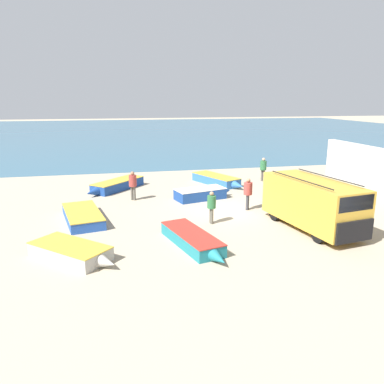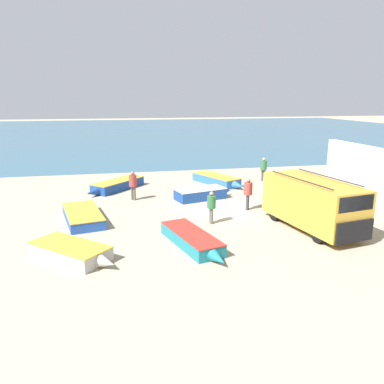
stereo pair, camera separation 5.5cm
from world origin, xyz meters
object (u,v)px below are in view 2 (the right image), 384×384
Objects in this scene: fishing_rowboat_1 at (310,189)px; fisherman_3 at (211,204)px; fisherman_1 at (264,167)px; fisherman_0 at (133,183)px; fishing_rowboat_0 at (218,180)px; fishing_rowboat_2 at (72,252)px; fishing_rowboat_5 at (193,240)px; fishing_rowboat_4 at (82,215)px; fisherman_2 at (248,191)px; fishing_rowboat_3 at (116,185)px; parked_van at (312,203)px; fishing_rowboat_6 at (202,194)px.

fisherman_3 is at bearing -121.47° from fishing_rowboat_1.
fisherman_0 is at bearing 169.11° from fisherman_1.
fishing_rowboat_0 is 2.68× the size of fisherman_1.
fishing_rowboat_2 is 2.17× the size of fisherman_3.
fishing_rowboat_4 is at bearing -148.29° from fishing_rowboat_5.
fishing_rowboat_1 is at bearing 27.23° from fishing_rowboat_0.
fisherman_2 is at bearing 71.73° from fishing_rowboat_2.
fishing_rowboat_2 is at bearing 22.15° from fisherman_3.
fishing_rowboat_2 is 0.84× the size of fishing_rowboat_3.
parked_van is 1.06× the size of fishing_rowboat_1.
fisherman_1 is at bearing 69.48° from fishing_rowboat_0.
fisherman_2 reaches higher than fishing_rowboat_0.
fisherman_3 is at bearing -120.74° from parked_van.
fishing_rowboat_3 is 2.37× the size of fisherman_0.
fisherman_1 reaches higher than fisherman_3.
fishing_rowboat_3 is 10.85m from fisherman_1.
fisherman_0 is (-2.03, 7.94, 0.79)m from fishing_rowboat_5.
fishing_rowboat_0 is 6.99m from fisherman_0.
fishing_rowboat_1 is at bearing 70.69° from fishing_rowboat_2.
fishing_rowboat_0 is 3.71m from fisherman_1.
fisherman_0 reaches higher than fishing_rowboat_0.
fishing_rowboat_0 is 6.49m from fishing_rowboat_1.
fishing_rowboat_1 is at bearing 52.70° from fisherman_2.
fishing_rowboat_6 is at bearing 98.77° from fishing_rowboat_3.
fishing_rowboat_0 is 11.10m from fishing_rowboat_4.
fisherman_3 is (1.51, 2.70, 0.70)m from fishing_rowboat_5.
fisherman_0 is at bearing 179.45° from fishing_rowboat_5.
fisherman_3 is at bearing -156.02° from fisherman_1.
fishing_rowboat_0 is 6.54m from fisherman_2.
fishing_rowboat_2 is 0.92× the size of fishing_rowboat_6.
fishing_rowboat_6 is (-7.13, 0.27, -0.00)m from fishing_rowboat_1.
fishing_rowboat_1 is 14.32m from fishing_rowboat_4.
parked_van is at bearing -35.23° from fisherman_2.
fisherman_1 reaches higher than fishing_rowboat_0.
fishing_rowboat_3 reaches higher than fishing_rowboat_4.
fishing_rowboat_2 is 7.06m from fisherman_3.
fishing_rowboat_4 is at bearing -140.60° from fishing_rowboat_1.
fishing_rowboat_3 is 3.14m from fisherman_0.
fisherman_1 is (7.79, 11.35, 0.78)m from fishing_rowboat_5.
fisherman_2 is 3.19m from fisherman_3.
fisherman_0 is (-11.32, 0.86, 0.73)m from fishing_rowboat_1.
fishing_rowboat_6 is 2.15× the size of fisherman_0.
fisherman_0 is at bearing 178.13° from fisherman_2.
fisherman_1 reaches higher than fishing_rowboat_5.
fishing_rowboat_4 is 1.27× the size of fishing_rowboat_6.
fishing_rowboat_3 is (-8.99, 9.84, -0.97)m from parked_van.
fishing_rowboat_2 is at bearing 20.87° from fisherman_0.
fisherman_2 reaches higher than fisherman_1.
fisherman_0 is at bearing -88.07° from fishing_rowboat_0.
fishing_rowboat_5 is at bearing -113.52° from fishing_rowboat_1.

